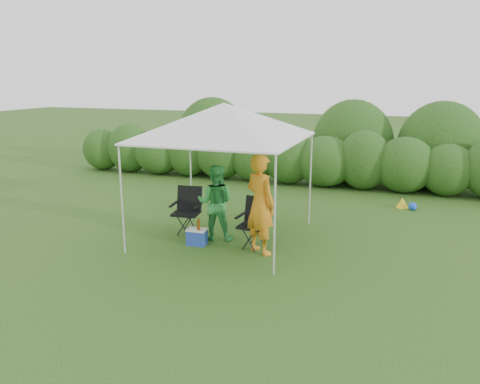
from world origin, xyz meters
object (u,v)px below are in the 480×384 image
(man, at_px, (260,204))
(cooler, at_px, (197,237))
(chair_left, at_px, (188,207))
(woman, at_px, (216,203))
(canopy, at_px, (224,121))
(chair_right, at_px, (255,219))

(man, distance_m, cooler, 1.56)
(chair_left, distance_m, woman, 0.84)
(cooler, bearing_deg, woman, 60.61)
(canopy, height_order, chair_right, canopy)
(canopy, relative_size, chair_left, 3.10)
(canopy, relative_size, man, 1.59)
(chair_right, relative_size, chair_left, 0.99)
(canopy, relative_size, chair_right, 3.14)
(cooler, bearing_deg, canopy, 55.31)
(chair_left, xyz_separation_m, woman, (0.77, -0.25, 0.23))
(man, bearing_deg, canopy, -1.07)
(chair_left, bearing_deg, man, -27.16)
(chair_right, height_order, woman, woman)
(chair_left, xyz_separation_m, man, (1.88, -0.69, 0.41))
(chair_left, height_order, cooler, chair_left)
(chair_right, distance_m, man, 0.58)
(man, relative_size, cooler, 4.78)
(chair_left, distance_m, man, 2.05)
(chair_right, distance_m, woman, 0.94)
(canopy, bearing_deg, woman, -134.77)
(woman, bearing_deg, chair_right, 161.54)
(canopy, height_order, cooler, canopy)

